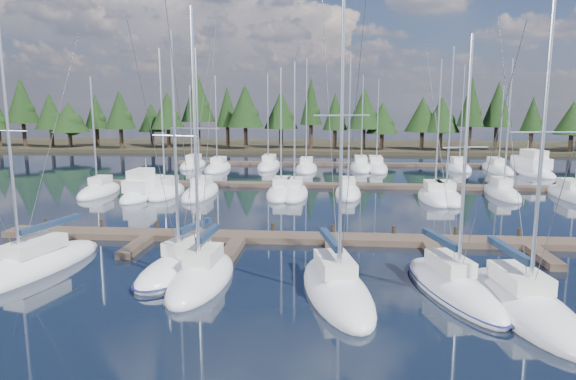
# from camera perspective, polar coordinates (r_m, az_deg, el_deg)

# --- Properties ---
(ground) EXTENTS (260.00, 260.00, 0.00)m
(ground) POSITION_cam_1_polar(r_m,az_deg,el_deg) (45.20, 5.03, -1.72)
(ground) COLOR black
(ground) RESTS_ON ground
(far_shore) EXTENTS (220.00, 30.00, 0.60)m
(far_shore) POSITION_cam_1_polar(r_m,az_deg,el_deg) (104.68, 5.09, 4.87)
(far_shore) COLOR #2D2719
(far_shore) RESTS_ON ground
(main_dock) EXTENTS (44.00, 6.13, 0.90)m
(main_dock) POSITION_cam_1_polar(r_m,az_deg,el_deg) (32.84, 4.99, -5.69)
(main_dock) COLOR brown
(main_dock) RESTS_ON ground
(back_docks) EXTENTS (50.00, 21.80, 0.40)m
(back_docks) POSITION_cam_1_polar(r_m,az_deg,el_deg) (64.49, 5.06, 1.85)
(back_docks) COLOR brown
(back_docks) RESTS_ON ground
(front_sailboat_0) EXTENTS (4.92, 10.84, 13.64)m
(front_sailboat_0) POSITION_cam_1_polar(r_m,az_deg,el_deg) (30.62, -26.80, -7.69)
(front_sailboat_0) COLOR silver
(front_sailboat_0) RESTS_ON ground
(front_sailboat_1) EXTENTS (5.16, 8.26, 13.17)m
(front_sailboat_1) POSITION_cam_1_polar(r_m,az_deg,el_deg) (28.05, -11.51, -8.37)
(front_sailboat_1) COLOR silver
(front_sailboat_1) RESTS_ON ground
(front_sailboat_2) EXTENTS (2.99, 7.64, 13.97)m
(front_sailboat_2) POSITION_cam_1_polar(r_m,az_deg,el_deg) (26.25, -9.54, -9.52)
(front_sailboat_2) COLOR silver
(front_sailboat_2) RESTS_ON ground
(front_sailboat_3) EXTENTS (4.66, 9.51, 15.13)m
(front_sailboat_3) POSITION_cam_1_polar(r_m,az_deg,el_deg) (24.56, 5.40, -10.81)
(front_sailboat_3) COLOR silver
(front_sailboat_3) RESTS_ON ground
(front_sailboat_4) EXTENTS (4.71, 9.29, 12.58)m
(front_sailboat_4) POSITION_cam_1_polar(r_m,az_deg,el_deg) (25.78, 17.82, -10.26)
(front_sailboat_4) COLOR silver
(front_sailboat_4) RESTS_ON ground
(front_sailboat_5) EXTENTS (4.21, 9.74, 14.00)m
(front_sailboat_5) POSITION_cam_1_polar(r_m,az_deg,el_deg) (24.82, 24.63, -11.49)
(front_sailboat_5) COLOR silver
(front_sailboat_5) RESTS_ON ground
(back_sailboat_rows) EXTENTS (48.20, 32.54, 15.36)m
(back_sailboat_rows) POSITION_cam_1_polar(r_m,az_deg,el_deg) (60.06, 5.18, 1.34)
(back_sailboat_rows) COLOR silver
(back_sailboat_rows) RESTS_ON ground
(motor_yacht_left) EXTENTS (3.22, 8.87, 4.39)m
(motor_yacht_left) POSITION_cam_1_polar(r_m,az_deg,el_deg) (51.24, -15.77, -0.16)
(motor_yacht_left) COLOR silver
(motor_yacht_left) RESTS_ON ground
(motor_yacht_right) EXTENTS (4.90, 10.57, 5.10)m
(motor_yacht_right) POSITION_cam_1_polar(r_m,az_deg,el_deg) (72.16, 25.36, 2.07)
(motor_yacht_right) COLOR silver
(motor_yacht_right) RESTS_ON ground
(tree_line) EXTENTS (184.72, 12.17, 14.15)m
(tree_line) POSITION_cam_1_polar(r_m,az_deg,el_deg) (94.56, 4.36, 8.73)
(tree_line) COLOR black
(tree_line) RESTS_ON far_shore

